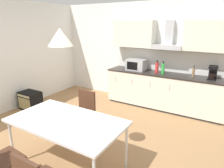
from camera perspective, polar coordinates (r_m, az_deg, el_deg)
ground_plane at (r=3.79m, az=-9.27°, el=-16.55°), size 7.21×7.89×0.02m
wall_back at (r=5.53m, az=8.35°, el=8.81°), size 5.77×0.10×2.61m
kitchen_counter at (r=5.15m, az=14.29°, el=-1.90°), size 2.87×0.63×0.90m
backsplash_tile at (r=5.25m, az=15.78°, el=6.29°), size 2.85×0.02×0.52m
upper_wall_cabinets at (r=5.02m, az=15.88°, el=13.22°), size 2.85×0.40×0.66m
microwave at (r=5.24m, az=6.96°, el=5.47°), size 0.48×0.35×0.28m
coffee_maker at (r=4.84m, az=26.86°, el=2.94°), size 0.18×0.19×0.30m
bottle_green at (r=4.95m, az=14.35°, el=4.33°), size 0.08×0.08×0.31m
bottle_red at (r=5.02m, az=12.72°, el=4.61°), size 0.08×0.08×0.32m
bottle_brown at (r=4.88m, az=22.25°, el=3.17°), size 0.06×0.06×0.26m
dining_table at (r=2.94m, az=-12.88°, el=-10.79°), size 1.64×0.91×0.76m
chair_far_left at (r=3.80m, az=-8.08°, el=-7.03°), size 0.41×0.41×0.87m
guitar_amp at (r=5.42m, az=-22.28°, el=-4.33°), size 0.52×0.37×0.44m
pendant_lamp at (r=2.62m, az=-14.59°, el=12.83°), size 0.32×0.32×0.22m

